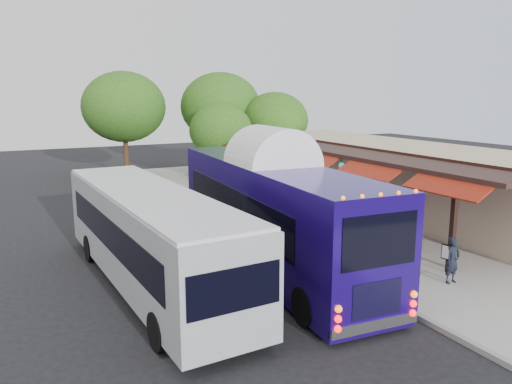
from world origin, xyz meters
TOP-DOWN VIEW (x-y plane):
  - ground at (0.00, 0.00)m, footprint 90.00×90.00m
  - sidewalk at (5.00, 4.00)m, footprint 10.00×40.00m
  - curb at (0.05, 4.00)m, footprint 0.20×40.00m
  - station_shelter at (8.38, 4.00)m, footprint 8.15×20.00m
  - coach_bus at (-1.45, -0.51)m, footprint 3.49×12.66m
  - city_bus at (-5.90, -0.47)m, footprint 3.16×11.90m
  - ped_a at (2.71, -5.00)m, footprint 0.58×0.40m
  - ped_b at (0.81, -2.69)m, footprint 0.91×0.81m
  - ped_c at (2.70, 1.34)m, footprint 1.18×1.02m
  - ped_d at (3.40, 14.00)m, footprint 1.15×0.75m
  - sign_board at (3.33, -4.23)m, footprint 0.12×0.44m
  - tree_left at (3.60, 15.91)m, footprint 4.33×4.33m
  - tree_mid at (5.27, 19.84)m, footprint 6.07×6.07m
  - tree_right at (8.21, 16.60)m, footprint 4.91×4.91m
  - tree_far at (-1.63, 21.73)m, footprint 6.09×6.09m

SIDE VIEW (x-z plane):
  - ground at x=0.00m, z-range 0.00..0.00m
  - sidewalk at x=5.00m, z-range 0.00..0.15m
  - curb at x=0.05m, z-range -0.01..0.15m
  - sign_board at x=3.33m, z-range 0.32..1.30m
  - ped_a at x=2.71m, z-range 0.15..1.67m
  - ped_b at x=0.81m, z-range 0.15..1.68m
  - ped_d at x=3.40m, z-range 0.15..1.84m
  - ped_c at x=2.70m, z-range 0.15..2.05m
  - city_bus at x=-5.90m, z-range 0.17..3.33m
  - station_shelter at x=8.38m, z-range 0.05..3.65m
  - coach_bus at x=-1.45m, z-range 0.15..4.16m
  - tree_left at x=3.60m, z-range 0.92..6.46m
  - tree_right at x=8.21m, z-range 1.05..7.34m
  - tree_mid at x=5.27m, z-range 1.30..9.07m
  - tree_far at x=-1.63m, z-range 1.30..9.10m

